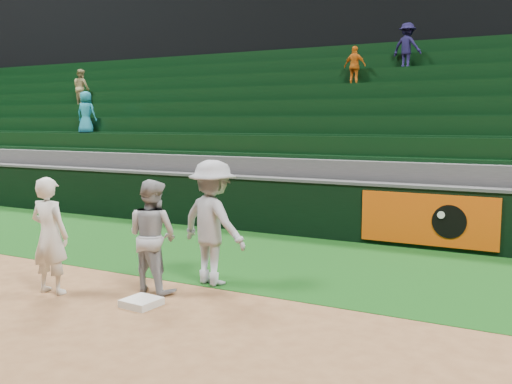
% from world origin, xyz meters
% --- Properties ---
extents(ground, '(70.00, 70.00, 0.00)m').
position_xyz_m(ground, '(0.00, 0.00, 0.00)').
color(ground, brown).
rests_on(ground, ground).
extents(foul_grass, '(36.00, 4.20, 0.01)m').
position_xyz_m(foul_grass, '(0.00, 3.00, 0.00)').
color(foul_grass, '#0E380E').
rests_on(foul_grass, ground).
extents(upper_deck, '(40.00, 12.00, 12.00)m').
position_xyz_m(upper_deck, '(0.00, 17.45, 6.00)').
color(upper_deck, black).
rests_on(upper_deck, ground).
extents(first_base, '(0.48, 0.48, 0.10)m').
position_xyz_m(first_base, '(0.28, -0.25, 0.05)').
color(first_base, silver).
rests_on(first_base, ground).
extents(first_baseman, '(0.65, 0.45, 1.70)m').
position_xyz_m(first_baseman, '(-1.25, -0.39, 0.85)').
color(first_baseman, silver).
rests_on(first_baseman, ground).
extents(baserunner, '(0.86, 0.70, 1.65)m').
position_xyz_m(baserunner, '(-0.00, 0.38, 0.83)').
color(baserunner, '#96989F').
rests_on(baserunner, ground).
extents(base_coach, '(1.36, 0.99, 1.90)m').
position_xyz_m(base_coach, '(0.58, 1.10, 0.96)').
color(base_coach, '#9699A2').
rests_on(base_coach, foul_grass).
extents(field_wall, '(36.00, 0.45, 1.25)m').
position_xyz_m(field_wall, '(0.03, 5.20, 0.63)').
color(field_wall, black).
rests_on(field_wall, ground).
extents(stadium_seating, '(36.00, 5.95, 5.19)m').
position_xyz_m(stadium_seating, '(-0.00, 8.97, 1.70)').
color(stadium_seating, '#3C3C3F').
rests_on(stadium_seating, ground).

